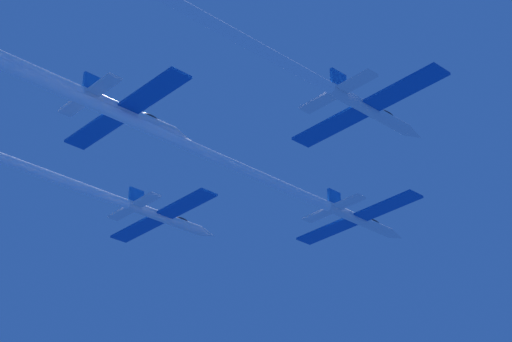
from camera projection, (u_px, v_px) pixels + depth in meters
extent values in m
cylinder|color=silver|center=(360.00, 220.00, 124.04)|extent=(1.39, 12.65, 1.39)
cone|color=silver|center=(396.00, 236.00, 128.64)|extent=(1.36, 2.78, 1.36)
ellipsoid|color=black|center=(373.00, 222.00, 125.98)|extent=(0.97, 2.53, 0.70)
cube|color=#0F51B2|center=(327.00, 231.00, 127.22)|extent=(9.62, 2.78, 0.30)
cube|color=#0F51B2|center=(388.00, 206.00, 120.10)|extent=(9.62, 2.78, 0.30)
cube|color=#0F51B2|center=(334.00, 198.00, 121.83)|extent=(0.36, 2.28, 2.02)
cube|color=silver|center=(318.00, 215.00, 122.71)|extent=(4.33, 1.67, 0.30)
cube|color=silver|center=(349.00, 201.00, 119.02)|extent=(4.33, 1.67, 0.30)
cylinder|color=white|center=(151.00, 129.00, 102.84)|extent=(1.25, 58.40, 1.25)
cylinder|color=silver|center=(165.00, 218.00, 125.51)|extent=(1.39, 12.65, 1.39)
cone|color=silver|center=(208.00, 234.00, 130.12)|extent=(1.36, 2.78, 1.36)
ellipsoid|color=black|center=(181.00, 220.00, 127.45)|extent=(0.97, 2.53, 0.70)
cube|color=#0F51B2|center=(138.00, 229.00, 128.69)|extent=(9.62, 2.78, 0.30)
cube|color=#0F51B2|center=(187.00, 204.00, 121.58)|extent=(9.62, 2.78, 0.30)
cube|color=#0F51B2|center=(136.00, 196.00, 123.31)|extent=(0.36, 2.28, 2.02)
cube|color=silver|center=(122.00, 213.00, 124.19)|extent=(4.33, 1.67, 0.30)
cube|color=silver|center=(147.00, 200.00, 120.50)|extent=(4.33, 1.67, 0.30)
cylinder|color=silver|center=(370.00, 110.00, 100.23)|extent=(1.39, 12.65, 1.39)
cone|color=silver|center=(414.00, 134.00, 104.83)|extent=(1.36, 2.78, 1.36)
ellipsoid|color=black|center=(386.00, 115.00, 102.17)|extent=(0.97, 2.53, 0.70)
cube|color=#0F51B2|center=(330.00, 127.00, 103.41)|extent=(9.62, 2.78, 0.30)
cube|color=#0F51B2|center=(406.00, 88.00, 96.29)|extent=(9.62, 2.78, 0.30)
cube|color=#0F51B2|center=(338.00, 80.00, 98.02)|extent=(0.36, 2.28, 2.02)
cube|color=silver|center=(318.00, 103.00, 98.91)|extent=(4.33, 1.67, 0.30)
cube|color=silver|center=(358.00, 81.00, 95.21)|extent=(4.33, 1.67, 0.30)
cylinder|color=silver|center=(129.00, 113.00, 101.85)|extent=(1.39, 12.65, 1.39)
cone|color=silver|center=(183.00, 137.00, 106.45)|extent=(1.36, 2.78, 1.36)
ellipsoid|color=black|center=(149.00, 118.00, 103.79)|extent=(0.97, 2.53, 0.70)
cube|color=#0F51B2|center=(97.00, 130.00, 105.03)|extent=(9.62, 2.78, 0.30)
cube|color=#0F51B2|center=(154.00, 91.00, 97.91)|extent=(9.62, 2.78, 0.30)
cube|color=#0F51B2|center=(92.00, 83.00, 99.64)|extent=(0.36, 2.28, 2.02)
cube|color=silver|center=(75.00, 106.00, 100.53)|extent=(4.33, 1.67, 0.30)
cube|color=silver|center=(104.00, 85.00, 96.83)|extent=(4.33, 1.67, 0.30)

